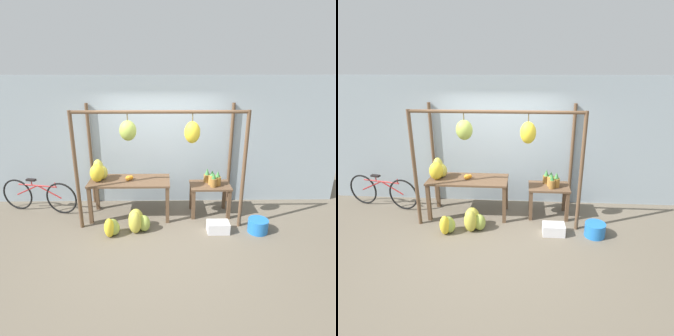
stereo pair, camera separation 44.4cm
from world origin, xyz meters
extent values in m
plane|color=#665B4C|center=(0.00, 0.00, 0.00)|extent=(20.00, 20.00, 0.00)
cube|color=#99A8B2|center=(0.00, 1.52, 1.40)|extent=(8.00, 0.08, 2.80)
cylinder|color=brown|center=(-1.53, 0.33, 1.13)|extent=(0.07, 0.07, 2.25)
cylinder|color=brown|center=(1.53, 0.33, 1.13)|extent=(0.07, 0.07, 2.25)
cylinder|color=brown|center=(-1.53, 1.43, 1.13)|extent=(0.07, 0.07, 2.25)
cylinder|color=brown|center=(1.53, 1.43, 1.13)|extent=(0.07, 0.07, 2.25)
cylinder|color=brown|center=(0.00, 0.33, 2.22)|extent=(3.06, 0.06, 0.06)
cylinder|color=brown|center=(-0.56, 0.33, 2.13)|extent=(0.02, 0.02, 0.11)
ellipsoid|color=#9EB247|center=(-0.56, 0.33, 1.90)|extent=(0.30, 0.27, 0.36)
cylinder|color=brown|center=(0.56, 0.33, 2.13)|extent=(0.02, 0.02, 0.13)
ellipsoid|color=yellow|center=(0.56, 0.33, 1.87)|extent=(0.28, 0.25, 0.39)
cube|color=brown|center=(-0.62, 0.78, 0.78)|extent=(1.61, 0.70, 0.04)
cube|color=brown|center=(-1.38, 0.48, 0.38)|extent=(0.07, 0.07, 0.76)
cube|color=brown|center=(0.13, 0.48, 0.38)|extent=(0.07, 0.07, 0.76)
cube|color=brown|center=(-1.38, 1.08, 0.38)|extent=(0.07, 0.07, 0.76)
cube|color=brown|center=(0.13, 1.08, 0.38)|extent=(0.07, 0.07, 0.76)
cube|color=brown|center=(1.02, 0.85, 0.64)|extent=(0.82, 0.56, 0.04)
cube|color=brown|center=(0.66, 0.63, 0.31)|extent=(0.07, 0.07, 0.62)
cube|color=brown|center=(1.38, 0.63, 0.31)|extent=(0.07, 0.07, 0.62)
cube|color=brown|center=(0.66, 1.08, 0.31)|extent=(0.07, 0.07, 0.62)
cube|color=brown|center=(1.38, 1.08, 0.31)|extent=(0.07, 0.07, 0.62)
ellipsoid|color=gold|center=(-1.18, 0.84, 0.95)|extent=(0.32, 0.31, 0.29)
ellipsoid|color=gold|center=(-1.25, 0.86, 1.01)|extent=(0.27, 0.29, 0.41)
ellipsoid|color=yellow|center=(-1.25, 0.71, 0.98)|extent=(0.38, 0.38, 0.36)
sphere|color=orange|center=(-0.59, 0.81, 0.84)|extent=(0.09, 0.09, 0.09)
sphere|color=orange|center=(-0.66, 0.85, 0.84)|extent=(0.07, 0.07, 0.07)
sphere|color=orange|center=(-0.65, 0.74, 0.84)|extent=(0.07, 0.07, 0.07)
sphere|color=orange|center=(-0.62, 0.78, 0.85)|extent=(0.09, 0.09, 0.09)
sphere|color=orange|center=(-0.66, 0.77, 0.85)|extent=(0.09, 0.09, 0.09)
cylinder|color=#B27F38|center=(1.05, 0.87, 0.76)|extent=(0.15, 0.15, 0.20)
cone|color=#428442|center=(1.05, 0.87, 0.91)|extent=(0.10, 0.10, 0.10)
cylinder|color=olive|center=(1.06, 0.73, 0.75)|extent=(0.13, 0.13, 0.18)
cone|color=#337538|center=(1.06, 0.73, 0.90)|extent=(0.09, 0.09, 0.12)
cylinder|color=#A3702D|center=(1.16, 0.81, 0.75)|extent=(0.14, 0.14, 0.18)
cone|color=#428442|center=(1.16, 0.81, 0.91)|extent=(0.09, 0.09, 0.13)
cylinder|color=olive|center=(0.97, 1.00, 0.74)|extent=(0.14, 0.14, 0.16)
cone|color=#428442|center=(0.97, 1.00, 0.89)|extent=(0.10, 0.10, 0.13)
ellipsoid|color=#9EB247|center=(-0.86, 0.06, 0.14)|extent=(0.30, 0.31, 0.29)
ellipsoid|color=#9EB247|center=(-0.89, 0.06, 0.16)|extent=(0.31, 0.32, 0.31)
ellipsoid|color=yellow|center=(-0.93, -0.02, 0.19)|extent=(0.21, 0.23, 0.37)
ellipsoid|color=#9EB247|center=(-0.31, 0.18, 0.16)|extent=(0.32, 0.31, 0.32)
ellipsoid|color=gold|center=(-0.48, 0.28, 0.20)|extent=(0.40, 0.39, 0.40)
ellipsoid|color=gold|center=(-0.48, 0.11, 0.22)|extent=(0.24, 0.22, 0.43)
cube|color=silver|center=(1.08, 0.12, 0.10)|extent=(0.41, 0.26, 0.21)
cylinder|color=blue|center=(1.83, 0.11, 0.13)|extent=(0.37, 0.37, 0.26)
torus|color=black|center=(-3.10, 1.11, 0.35)|extent=(0.69, 0.18, 0.70)
torus|color=black|center=(-2.09, 0.90, 0.35)|extent=(0.69, 0.18, 0.70)
cylinder|color=maroon|center=(-2.59, 1.01, 0.60)|extent=(0.87, 0.21, 0.03)
cylinder|color=maroon|center=(-2.85, 1.06, 0.47)|extent=(0.52, 0.13, 0.27)
cylinder|color=maroon|center=(-2.34, 0.95, 0.47)|extent=(0.52, 0.13, 0.27)
cylinder|color=maroon|center=(-2.72, 1.03, 0.65)|extent=(0.02, 0.02, 0.10)
cube|color=black|center=(-2.72, 1.03, 0.72)|extent=(0.21, 0.12, 0.04)
cylinder|color=maroon|center=(-2.19, 0.92, 0.65)|extent=(0.02, 0.02, 0.10)
camera|label=1|loc=(0.06, -4.47, 2.90)|focal=30.00mm
camera|label=2|loc=(0.50, -4.46, 2.90)|focal=30.00mm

